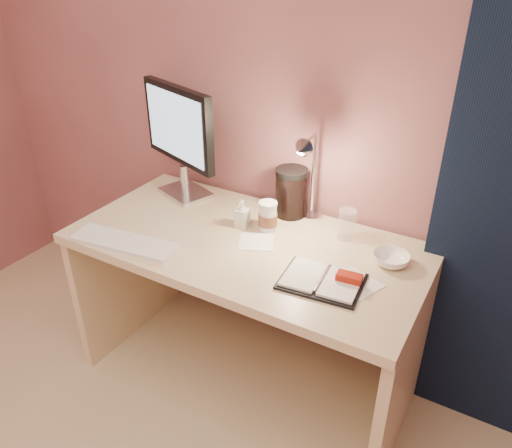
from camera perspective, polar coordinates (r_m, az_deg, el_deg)
The scene contains 12 objects.
desk at distance 2.14m, azimuth -0.02°, elevation -6.19°, with size 1.40×0.70×0.73m.
monitor at distance 2.24m, azimuth -8.60°, elevation 10.35°, with size 0.46×0.24×0.50m.
keyboard at distance 2.00m, azimuth -14.81°, elevation -2.04°, with size 0.43×0.13×0.02m, color white.
planner at distance 1.74m, azimuth 7.81°, elevation -6.39°, with size 0.30×0.24×0.04m.
paper_a at distance 1.96m, azimuth 0.03°, elevation -2.02°, with size 0.13×0.13×0.00m, color white.
paper_b at distance 1.75m, azimuth 11.06°, elevation -6.76°, with size 0.15×0.15×0.00m, color white.
coffee_cup at distance 2.01m, azimuth 1.35°, elevation 0.81°, with size 0.08×0.08×0.12m.
clear_cup at distance 1.99m, azimuth 10.34°, elevation -0.04°, with size 0.07×0.07×0.12m, color white.
bowl at distance 1.88m, azimuth 15.19°, elevation -3.93°, with size 0.13×0.13×0.04m, color white.
lotion_bottle at distance 2.04m, azimuth -1.58°, elevation 1.20°, with size 0.05×0.05×0.11m, color silver.
dark_jar at distance 2.12m, azimuth 4.02°, elevation 3.37°, with size 0.13×0.13×0.19m, color black.
desk_lamp at distance 1.96m, azimuth 5.23°, elevation 6.00°, with size 0.10×0.24×0.40m.
Camera 1 is at (0.88, -0.05, 1.75)m, focal length 35.00 mm.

